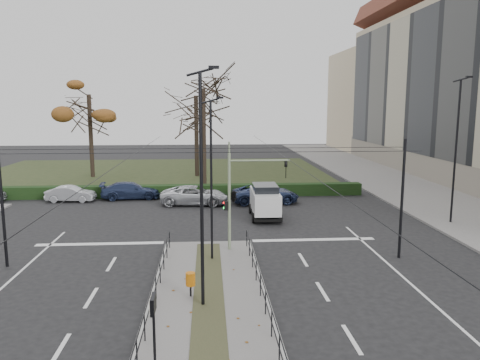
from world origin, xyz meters
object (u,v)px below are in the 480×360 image
object	(u,v)px
traffic_light	(235,194)
parked_car_fifth	(265,194)
streetlamp_median_near	(202,188)
white_van	(265,200)
streetlamp_sidewalk	(456,149)
litter_bin	(190,279)
rust_tree	(89,95)
bare_tree_center	(196,102)
bare_tree_near	(203,96)
parked_car_second	(71,194)
info_panel	(153,313)
parked_car_third	(131,190)
parked_car_fourth	(195,195)
streetlamp_median_far	(212,179)

from	to	relation	value
traffic_light	parked_car_fifth	bearing A→B (deg)	75.72
streetlamp_median_near	white_van	distance (m)	15.08
streetlamp_sidewalk	white_van	xyz separation A→B (m)	(-11.80, 2.54, -3.64)
litter_bin	parked_car_fifth	size ratio (longest dim) A/B	0.19
rust_tree	bare_tree_center	bearing A→B (deg)	-0.75
streetlamp_median_near	bare_tree_near	bearing A→B (deg)	90.37
parked_car_second	white_van	xyz separation A→B (m)	(14.76, -6.38, 0.58)
info_panel	parked_car_fifth	bearing A→B (deg)	75.73
parked_car_third	rust_tree	bearing A→B (deg)	21.21
white_van	bare_tree_center	xyz separation A→B (m)	(-5.03, 18.68, 6.73)
bare_tree_center	rust_tree	bearing A→B (deg)	179.25
traffic_light	parked_car_third	bearing A→B (deg)	118.12
white_van	bare_tree_center	distance (m)	20.48
litter_bin	streetlamp_median_near	distance (m)	3.92
parked_car_third	streetlamp_sidewalk	bearing A→B (deg)	-119.16
parked_car_fourth	bare_tree_near	size ratio (longest dim) A/B	0.44
rust_tree	streetlamp_sidewalk	bearing A→B (deg)	-37.53
streetlamp_median_near	streetlamp_sidewalk	size ratio (longest dim) A/B	0.96
bare_tree_center	parked_car_second	bearing A→B (deg)	-128.33
streetlamp_sidewalk	parked_car_second	xyz separation A→B (m)	(-26.55, 8.92, -4.21)
litter_bin	rust_tree	size ratio (longest dim) A/B	0.09
info_panel	parked_car_fourth	world-z (taller)	info_panel
bare_tree_near	streetlamp_sidewalk	bearing A→B (deg)	-36.26
litter_bin	bare_tree_near	size ratio (longest dim) A/B	0.08
streetlamp_median_near	parked_car_second	size ratio (longest dim) A/B	2.33
parked_car_second	parked_car_fifth	size ratio (longest dim) A/B	0.73
parked_car_third	bare_tree_center	size ratio (longest dim) A/B	0.42
streetlamp_sidewalk	bare_tree_near	world-z (taller)	bare_tree_near
streetlamp_sidewalk	info_panel	bearing A→B (deg)	-136.64
streetlamp_sidewalk	parked_car_fourth	bearing A→B (deg)	156.79
streetlamp_median_near	parked_car_fourth	size ratio (longest dim) A/B	1.70
parked_car_fifth	bare_tree_near	bearing A→B (deg)	42.98
parked_car_fourth	bare_tree_center	xyz separation A→B (m)	(-0.13, 14.06, 7.21)
litter_bin	parked_car_fourth	distance (m)	17.92
parked_car_third	parked_car_fifth	world-z (taller)	parked_car_fifth
litter_bin	streetlamp_sidewalk	distance (m)	19.99
streetlamp_sidewalk	white_van	distance (m)	12.60
streetlamp_median_far	parked_car_fifth	bearing A→B (deg)	72.48
traffic_light	parked_car_third	distance (m)	16.56
streetlamp_sidewalk	parked_car_second	size ratio (longest dim) A/B	2.44
litter_bin	bare_tree_near	bearing A→B (deg)	89.08
traffic_light	rust_tree	size ratio (longest dim) A/B	0.45
parked_car_third	bare_tree_near	xyz separation A→B (m)	(5.98, 2.04, 7.63)
streetlamp_median_near	parked_car_second	bearing A→B (deg)	117.58
info_panel	parked_car_fifth	distance (m)	24.28
traffic_light	bare_tree_center	size ratio (longest dim) A/B	0.45
litter_bin	bare_tree_near	distance (m)	23.71
litter_bin	parked_car_fifth	xyz separation A→B (m)	(5.18, 18.06, -0.11)
parked_car_third	parked_car_fourth	distance (m)	5.86
traffic_light	parked_car_second	world-z (taller)	traffic_light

